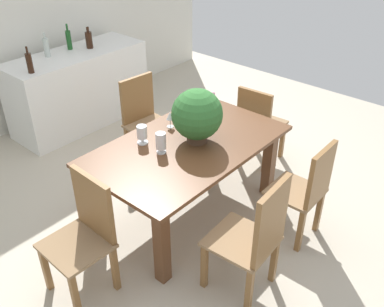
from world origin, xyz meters
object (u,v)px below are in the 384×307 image
wine_bottle_clear (89,40)px  wine_bottle_amber (46,47)px  wine_glass (170,116)px  wine_bottle_dark (69,39)px  chair_foot_end (258,123)px  crystal_vase_right (186,112)px  chair_near_left (256,236)px  chair_near_right (306,189)px  chair_far_right (144,117)px  wine_bottle_green (29,63)px  dining_table (187,156)px  crystal_vase_left (161,142)px  flower_centerpiece (197,115)px  chair_head_end (86,230)px  crystal_vase_center_near (142,133)px  kitchen_counter (79,89)px

wine_bottle_clear → wine_bottle_amber: wine_bottle_amber is taller
wine_glass → wine_bottle_dark: 2.12m
chair_foot_end → crystal_vase_right: (-0.85, 0.28, 0.36)m
chair_near_left → crystal_vase_right: size_ratio=5.51×
chair_near_right → chair_far_right: (0.01, 1.95, 0.01)m
chair_foot_end → wine_bottle_green: size_ratio=3.15×
dining_table → wine_bottle_green: bearing=95.8°
chair_foot_end → crystal_vase_left: (-1.38, 0.07, 0.36)m
crystal_vase_left → crystal_vase_right: size_ratio=0.99×
chair_near_right → wine_bottle_green: (-0.61, 3.03, 0.53)m
chair_near_left → crystal_vase_left: bearing=-101.0°
flower_centerpiece → chair_foot_end: bearing=1.6°
chair_near_left → wine_bottle_dark: wine_bottle_dark is taller
chair_near_right → flower_centerpiece: 1.10m
wine_bottle_amber → chair_head_end: bearing=-119.2°
flower_centerpiece → wine_bottle_dark: (0.44, 2.42, 0.04)m
dining_table → wine_bottle_amber: bearing=85.3°
chair_near_left → crystal_vase_left: (0.14, 1.06, 0.30)m
wine_bottle_dark → wine_glass: bearing=-101.0°
flower_centerpiece → wine_bottle_amber: 2.41m
crystal_vase_center_near → flower_centerpiece: bearing=-45.0°
chair_foot_end → chair_head_end: 2.26m
chair_far_right → flower_centerpiece: 1.17m
crystal_vase_right → wine_bottle_clear: size_ratio=0.72×
chair_foot_end → wine_bottle_amber: wine_bottle_amber is taller
chair_near_right → wine_bottle_dark: (0.13, 3.36, 0.54)m
chair_far_right → crystal_vase_center_near: (-0.65, -0.68, 0.33)m
dining_table → chair_near_left: size_ratio=1.70×
chair_head_end → crystal_vase_center_near: chair_head_end is taller
chair_foot_end → flower_centerpiece: (-1.05, -0.03, 0.51)m
dining_table → crystal_vase_center_near: bearing=129.9°
wine_glass → flower_centerpiece: bearing=-96.0°
wine_bottle_dark → wine_bottle_clear: wine_bottle_dark is taller
wine_glass → chair_head_end: bearing=-165.5°
wine_bottle_amber → chair_near_left: bearing=-99.9°
wine_bottle_dark → wine_bottle_green: bearing=-156.1°
dining_table → wine_bottle_dark: 2.48m
chair_far_right → crystal_vase_center_near: size_ratio=5.68×
wine_glass → wine_bottle_dark: (0.40, 2.07, 0.19)m
chair_far_right → flower_centerpiece: flower_centerpiece is taller
chair_far_right → kitchen_counter: size_ratio=0.55×
chair_near_left → wine_glass: 1.44m
chair_far_right → wine_bottle_amber: wine_bottle_amber is taller
chair_near_right → chair_near_left: bearing=0.7°
crystal_vase_right → wine_glass: crystal_vase_right is taller
chair_near_left → crystal_vase_left: chair_near_left is taller
dining_table → crystal_vase_left: bearing=164.9°
crystal_vase_center_near → wine_bottle_clear: (0.96, 1.94, 0.18)m
crystal_vase_left → chair_near_right: bearing=-57.9°
chair_foot_end → crystal_vase_left: crystal_vase_left is taller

